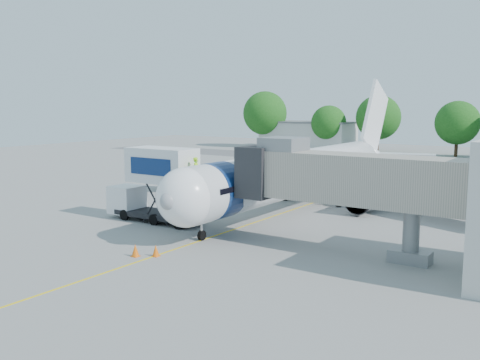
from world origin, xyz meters
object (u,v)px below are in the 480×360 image
Objects in this scene: jet_bridge at (336,178)px; catering_hiloader at (156,185)px; aircraft at (302,172)px; ground_tug at (135,282)px.

catering_hiloader is (-14.25, -0.00, -1.58)m from jet_bridge.
catering_hiloader is (-6.26, -11.12, -0.19)m from aircraft.
catering_hiloader is at bearing 118.60° from ground_tug.
aircraft reaches higher than catering_hiloader.
catering_hiloader is 2.28× the size of ground_tug.
aircraft is 2.71× the size of jet_bridge.
aircraft is 23.83m from ground_tug.
ground_tug is at bearing -108.39° from jet_bridge.
aircraft is 10.12× the size of ground_tug.
jet_bridge is 13.44m from ground_tug.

